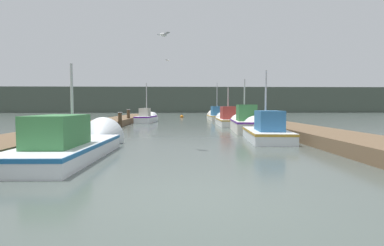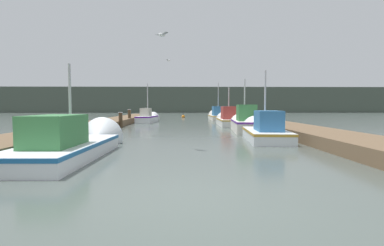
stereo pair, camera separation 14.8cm
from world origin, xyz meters
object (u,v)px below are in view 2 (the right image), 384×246
(fishing_boat_1, at_px, (263,131))
(mooring_piling_1, at_px, (146,113))
(fishing_boat_3, at_px, (228,119))
(fishing_boat_4, at_px, (148,118))
(mooring_piling_3, at_px, (41,135))
(mooring_piling_2, at_px, (129,116))
(fishing_boat_0, at_px, (77,143))
(fishing_boat_2, at_px, (244,123))
(channel_buoy, at_px, (183,117))
(fishing_boat_5, at_px, (218,115))
(seagull_1, at_px, (162,35))
(mooring_piling_0, at_px, (121,120))
(seagull_lead, at_px, (169,60))

(fishing_boat_1, height_order, mooring_piling_1, fishing_boat_1)
(fishing_boat_3, height_order, fishing_boat_4, fishing_boat_4)
(fishing_boat_3, relative_size, mooring_piling_3, 4.54)
(fishing_boat_3, bearing_deg, mooring_piling_3, -118.10)
(fishing_boat_4, xyz_separation_m, mooring_piling_2, (-1.33, -2.22, 0.20))
(fishing_boat_1, bearing_deg, fishing_boat_3, 96.25)
(fishing_boat_3, bearing_deg, fishing_boat_0, -115.16)
(fishing_boat_2, height_order, channel_buoy, fishing_boat_2)
(fishing_boat_5, bearing_deg, fishing_boat_1, -91.71)
(mooring_piling_1, bearing_deg, mooring_piling_3, -89.94)
(mooring_piling_1, relative_size, mooring_piling_3, 1.06)
(fishing_boat_3, bearing_deg, seagull_1, -107.13)
(fishing_boat_0, height_order, fishing_boat_2, fishing_boat_2)
(fishing_boat_1, bearing_deg, fishing_boat_5, 94.89)
(fishing_boat_5, xyz_separation_m, channel_buoy, (-3.92, 5.50, -0.33))
(fishing_boat_0, height_order, fishing_boat_1, fishing_boat_1)
(mooring_piling_0, relative_size, seagull_lead, 2.06)
(fishing_boat_4, xyz_separation_m, channel_buoy, (3.19, 10.80, -0.29))
(fishing_boat_2, relative_size, mooring_piling_3, 4.37)
(mooring_piling_3, bearing_deg, mooring_piling_2, 91.21)
(fishing_boat_5, xyz_separation_m, seagull_1, (-4.45, -22.80, 3.52))
(fishing_boat_1, xyz_separation_m, channel_buoy, (-3.91, 25.06, -0.25))
(mooring_piling_0, height_order, mooring_piling_2, mooring_piling_2)
(fishing_boat_0, bearing_deg, mooring_piling_1, 93.56)
(mooring_piling_3, bearing_deg, fishing_boat_5, 71.37)
(fishing_boat_5, height_order, mooring_piling_2, fishing_boat_5)
(fishing_boat_1, relative_size, fishing_boat_2, 0.97)
(channel_buoy, xyz_separation_m, seagull_1, (-0.53, -28.30, 3.86))
(fishing_boat_3, xyz_separation_m, mooring_piling_1, (-7.88, 11.04, 0.18))
(mooring_piling_2, bearing_deg, seagull_1, -75.34)
(fishing_boat_4, bearing_deg, fishing_boat_3, -28.31)
(mooring_piling_3, bearing_deg, mooring_piling_1, 90.06)
(fishing_boat_4, bearing_deg, mooring_piling_1, 103.60)
(mooring_piling_2, distance_m, seagull_lead, 5.86)
(fishing_boat_5, bearing_deg, mooring_piling_2, -139.99)
(fishing_boat_3, relative_size, mooring_piling_2, 4.55)
(seagull_1, bearing_deg, channel_buoy, 133.48)
(mooring_piling_1, distance_m, channel_buoy, 6.00)
(fishing_boat_2, relative_size, mooring_piling_0, 4.90)
(mooring_piling_0, relative_size, mooring_piling_3, 0.89)
(fishing_boat_4, distance_m, fishing_boat_5, 8.87)
(mooring_piling_2, distance_m, channel_buoy, 13.79)
(fishing_boat_2, height_order, seagull_1, seagull_1)
(mooring_piling_3, bearing_deg, channel_buoy, 81.95)
(fishing_boat_0, relative_size, seagull_1, 12.97)
(mooring_piling_1, xyz_separation_m, seagull_lead, (3.12, -9.72, 4.60))
(mooring_piling_3, relative_size, channel_buoy, 1.31)
(seagull_1, bearing_deg, mooring_piling_3, -116.90)
(fishing_boat_0, xyz_separation_m, fishing_boat_1, (7.06, 4.27, 0.02))
(mooring_piling_0, height_order, mooring_piling_1, mooring_piling_1)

